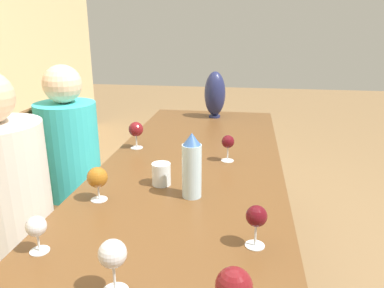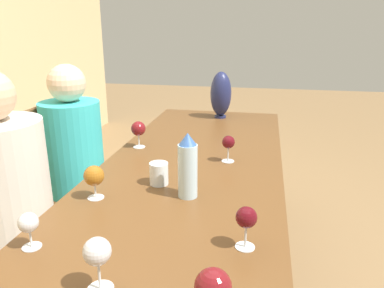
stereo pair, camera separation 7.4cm
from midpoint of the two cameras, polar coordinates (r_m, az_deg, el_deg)
name	(u,v)px [view 2 (the right image)]	position (r m, az deg, el deg)	size (l,w,h in m)	color
dining_table	(186,190)	(1.69, 0.32, -7.08)	(2.55, 0.85, 0.76)	brown
water_bottle	(188,166)	(1.42, 0.84, -3.43)	(0.08, 0.08, 0.26)	silver
water_tumbler	(159,174)	(1.56, -3.70, -4.53)	(0.08, 0.08, 0.09)	silver
vase	(221,94)	(2.65, 5.23, 7.56)	(0.15, 0.15, 0.32)	#1E234C
wine_glass_0	(97,253)	(0.97, -12.04, -15.97)	(0.07, 0.07, 0.15)	silver
wine_glass_1	(138,129)	(2.01, -7.14, 2.26)	(0.08, 0.08, 0.14)	silver
wine_glass_2	(228,143)	(1.80, 6.75, 0.13)	(0.06, 0.06, 0.13)	silver
wine_glass_3	(28,224)	(1.21, -22.03, -11.23)	(0.06, 0.06, 0.11)	silver
wine_glass_4	(94,176)	(1.46, -13.30, -4.82)	(0.08, 0.08, 0.13)	silver
wine_glass_5	(246,219)	(1.13, 10.18, -11.16)	(0.06, 0.06, 0.13)	silver
wine_glass_6	(213,288)	(0.86, 5.88, -21.02)	(0.08, 0.08, 0.15)	silver
chair_far	(65,183)	(2.30, -17.87, -5.66)	(0.44, 0.44, 0.95)	brown
person_near	(10,208)	(1.75, -24.89, -8.88)	(0.37, 0.37, 1.24)	#2D2D38
person_far	(77,162)	(2.21, -16.21, -2.69)	(0.33, 0.33, 1.19)	#2D2D38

